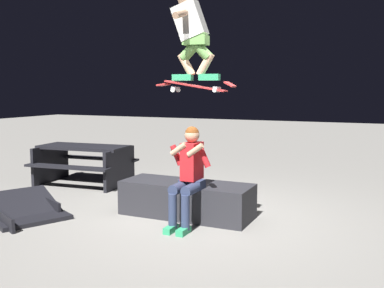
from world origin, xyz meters
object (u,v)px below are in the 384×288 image
object	(u,v)px
person_sitting_on_ledge	(189,171)
skater_airborne	(192,31)
ledge_box_main	(187,199)
picnic_table_back	(84,158)
skateboard	(196,86)
kicker_ramp	(25,212)

from	to	relation	value
person_sitting_on_ledge	skater_airborne	bearing A→B (deg)	150.85
ledge_box_main	person_sitting_on_ledge	world-z (taller)	person_sitting_on_ledge
skater_airborne	picnic_table_back	bearing A→B (deg)	-28.17
picnic_table_back	skater_airborne	bearing A→B (deg)	151.83
ledge_box_main	skater_airborne	bearing A→B (deg)	122.40
skater_airborne	picnic_table_back	world-z (taller)	skater_airborne
ledge_box_main	person_sitting_on_ledge	xyz separation A→B (m)	(-0.22, 0.40, 0.49)
skateboard	picnic_table_back	size ratio (longest dim) A/B	0.57
skateboard	skater_airborne	xyz separation A→B (m)	(0.06, 0.00, 0.69)
skater_airborne	kicker_ramp	xyz separation A→B (m)	(2.39, 0.53, -2.48)
skateboard	kicker_ramp	distance (m)	3.08
picnic_table_back	person_sitting_on_ledge	bearing A→B (deg)	151.85
ledge_box_main	skater_airborne	xyz separation A→B (m)	(-0.28, 0.44, 2.29)
person_sitting_on_ledge	kicker_ramp	distance (m)	2.49
skater_airborne	kicker_ramp	distance (m)	3.48
picnic_table_back	kicker_ramp	bearing A→B (deg)	105.89
person_sitting_on_ledge	skateboard	distance (m)	1.12
person_sitting_on_ledge	skateboard	size ratio (longest dim) A/B	1.29
kicker_ramp	person_sitting_on_ledge	bearing A→B (deg)	-166.34
person_sitting_on_ledge	skater_airborne	distance (m)	1.80
skater_airborne	picnic_table_back	xyz separation A→B (m)	(3.00, -1.60, -2.04)
skateboard	kicker_ramp	bearing A→B (deg)	12.40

